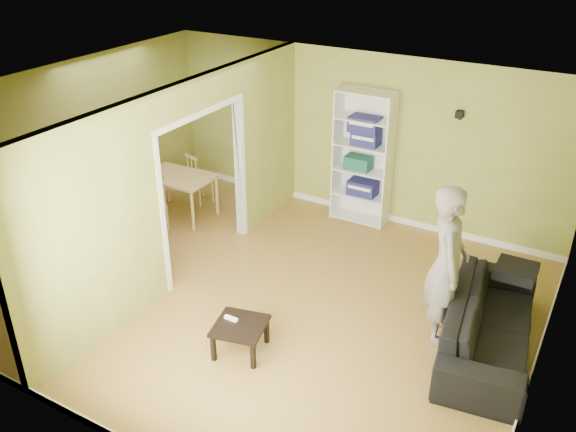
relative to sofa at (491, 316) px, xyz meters
The scene contains 16 objects.
room_shell 2.86m from the sofa, behind, with size 6.50×6.50×6.50m.
partition 4.01m from the sofa, behind, with size 0.22×5.50×2.60m, color #A2A54B, non-canonical shape.
wall_speaker 3.01m from the sofa, 117.10° to the left, with size 0.10×0.10×0.10m, color black.
sofa is the anchor object (origin of this frame).
person 0.87m from the sofa, behind, with size 0.63×0.81×2.22m, color slate.
bookshelf 3.45m from the sofa, 138.24° to the left, with size 0.88×0.38×2.08m.
paper_box_navy_a 3.34m from the sofa, 138.61° to the left, with size 0.44×0.29×0.23m, color navy.
paper_box_teal 3.45m from the sofa, 139.70° to the left, with size 0.40×0.26×0.20m, color #128768.
paper_box_navy_b 3.46m from the sofa, 138.56° to the left, with size 0.41×0.26×0.21m, color navy.
paper_box_navy_c 3.56m from the sofa, 138.92° to the left, with size 0.45×0.29×0.23m, color navy.
coffee_table 2.77m from the sofa, 148.82° to the right, with size 0.55×0.55×0.37m.
game_controller 2.87m from the sofa, 150.60° to the right, with size 0.16×0.04×0.03m, color white.
dining_table 5.18m from the sofa, 169.97° to the left, with size 1.10×0.73×0.69m.
chair_left 5.97m from the sofa, behind, with size 0.44×0.44×0.96m, color tan, non-canonical shape.
chair_near 5.10m from the sofa, behind, with size 0.42×0.42×0.92m, color tan, non-canonical shape.
chair_far 5.31m from the sofa, 163.87° to the left, with size 0.40×0.40×0.87m, color tan, non-canonical shape.
Camera 1 is at (3.47, -5.52, 4.47)m, focal length 38.00 mm.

